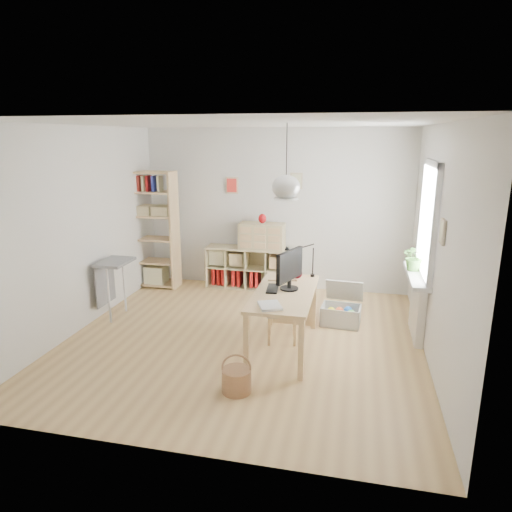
% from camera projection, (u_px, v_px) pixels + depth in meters
% --- Properties ---
extents(ground, '(4.50, 4.50, 0.00)m').
position_uv_depth(ground, '(243.00, 339.00, 5.93)').
color(ground, tan).
rests_on(ground, ground).
extents(room_shell, '(4.50, 4.50, 4.50)m').
position_uv_depth(room_shell, '(286.00, 187.00, 5.16)').
color(room_shell, white).
rests_on(room_shell, ground).
extents(window_unit, '(0.07, 1.16, 1.46)m').
position_uv_depth(window_unit, '(429.00, 220.00, 5.63)').
color(window_unit, white).
rests_on(window_unit, ground).
extents(radiator, '(0.10, 0.80, 0.80)m').
position_uv_depth(radiator, '(418.00, 307.00, 5.93)').
color(radiator, white).
rests_on(radiator, ground).
extents(windowsill, '(0.22, 1.20, 0.06)m').
position_uv_depth(windowsill, '(417.00, 276.00, 5.83)').
color(windowsill, white).
rests_on(windowsill, radiator).
extents(desk, '(0.70, 1.50, 0.75)m').
position_uv_depth(desk, '(284.00, 299.00, 5.50)').
color(desk, '#E1B181').
rests_on(desk, ground).
extents(cube_shelf, '(1.40, 0.38, 0.72)m').
position_uv_depth(cube_shelf, '(246.00, 271.00, 7.91)').
color(cube_shelf, '#D1BD8A').
rests_on(cube_shelf, ground).
extents(tall_bookshelf, '(0.80, 0.38, 2.00)m').
position_uv_depth(tall_bookshelf, '(153.00, 225.00, 7.78)').
color(tall_bookshelf, '#E1B181').
rests_on(tall_bookshelf, ground).
extents(side_table, '(0.40, 0.55, 0.85)m').
position_uv_depth(side_table, '(111.00, 273.00, 6.52)').
color(side_table, gray).
rests_on(side_table, ground).
extents(chair, '(0.43, 0.43, 0.77)m').
position_uv_depth(chair, '(282.00, 307.00, 5.84)').
color(chair, gray).
rests_on(chair, ground).
extents(wicker_basket, '(0.31, 0.30, 0.42)m').
position_uv_depth(wicker_basket, '(237.00, 380.00, 4.68)').
color(wicker_basket, '#926342').
rests_on(wicker_basket, ground).
extents(storage_chest, '(0.58, 0.64, 0.56)m').
position_uv_depth(storage_chest, '(342.00, 311.00, 6.40)').
color(storage_chest, silver).
rests_on(storage_chest, ground).
extents(monitor, '(0.24, 0.54, 0.49)m').
position_uv_depth(monitor, '(290.00, 268.00, 5.49)').
color(monitor, black).
rests_on(monitor, desk).
extents(keyboard, '(0.16, 0.37, 0.02)m').
position_uv_depth(keyboard, '(273.00, 289.00, 5.56)').
color(keyboard, black).
rests_on(keyboard, desk).
extents(task_lamp, '(0.40, 0.15, 0.42)m').
position_uv_depth(task_lamp, '(298.00, 256.00, 5.97)').
color(task_lamp, black).
rests_on(task_lamp, desk).
extents(yarn_ball, '(0.13, 0.13, 0.13)m').
position_uv_depth(yarn_ball, '(297.00, 273.00, 5.97)').
color(yarn_ball, '#450910').
rests_on(yarn_ball, desk).
extents(paper_tray, '(0.32, 0.35, 0.03)m').
position_uv_depth(paper_tray, '(270.00, 306.00, 4.98)').
color(paper_tray, white).
rests_on(paper_tray, desk).
extents(drawer_chest, '(0.75, 0.35, 0.43)m').
position_uv_depth(drawer_chest, '(262.00, 236.00, 7.65)').
color(drawer_chest, '#D1BD8A').
rests_on(drawer_chest, cube_shelf).
extents(red_vase, '(0.13, 0.13, 0.16)m').
position_uv_depth(red_vase, '(262.00, 219.00, 7.58)').
color(red_vase, maroon).
rests_on(red_vase, drawer_chest).
extents(potted_plant, '(0.37, 0.33, 0.37)m').
position_uv_depth(potted_plant, '(415.00, 257.00, 5.91)').
color(potted_plant, '#346124').
rests_on(potted_plant, windowsill).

